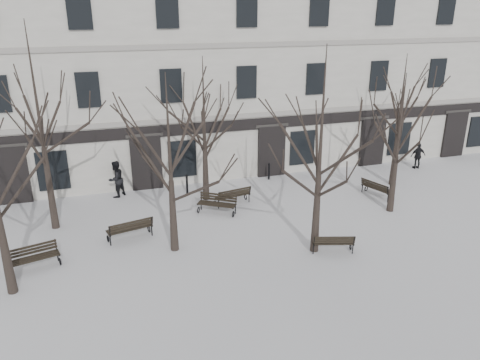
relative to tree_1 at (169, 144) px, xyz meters
name	(u,v)px	position (x,y,z in m)	size (l,w,h in m)	color
ground	(259,248)	(3.28, -0.93, -4.39)	(100.00, 100.00, 0.00)	silver
building	(190,70)	(3.28, 12.03, 1.13)	(40.40, 10.20, 11.40)	silver
tree_1	(169,144)	(0.00, 0.00, 0.00)	(4.92, 4.92, 7.03)	black
tree_2	(322,129)	(5.32, -1.73, 0.61)	(5.60, 5.60, 7.99)	black
tree_3	(400,128)	(10.48, 0.73, -0.34)	(4.54, 4.54, 6.49)	black
tree_4	(37,105)	(-4.69, 3.52, 1.08)	(6.12, 6.12, 8.75)	black
tree_5	(204,113)	(2.41, 4.72, 0.02)	(4.94, 4.94, 7.06)	black
tree_6	(401,106)	(12.61, 3.74, -0.04)	(4.87, 4.87, 6.96)	black
bench_0	(34,257)	(-5.21, 0.12, -3.91)	(1.85, 1.07, 0.89)	black
bench_1	(130,228)	(-1.61, 1.41, -3.88)	(1.97, 1.09, 0.94)	black
bench_2	(333,242)	(5.93, -2.10, -3.94)	(1.72, 1.03, 0.83)	black
bench_3	(217,203)	(2.53, 2.93, -3.90)	(1.84, 1.51, 0.91)	black
bench_4	(233,195)	(3.51, 3.65, -3.90)	(1.86, 0.97, 0.90)	black
bench_5	(377,188)	(10.81, 2.46, -3.93)	(1.13, 1.78, 0.85)	black
bollard_a	(187,183)	(1.65, 5.75, -3.83)	(0.13, 0.13, 1.04)	black
bollard_b	(269,171)	(6.44, 6.44, -3.87)	(0.12, 0.12, 0.96)	black
pedestrian_b	(118,196)	(-1.86, 6.39, -4.39)	(0.92, 0.72, 1.90)	black
pedestrian_c	(416,168)	(15.59, 5.59, -4.39)	(0.93, 0.39, 1.59)	black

